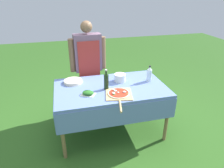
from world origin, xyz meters
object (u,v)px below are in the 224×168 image
(prep_table, at_px, (111,92))
(mixing_tub, at_px, (120,78))
(water_bottle, at_px, (149,74))
(herb_container, at_px, (88,93))
(pizza_on_peel, at_px, (119,94))
(plate_stack, at_px, (73,81))
(oil_bottle, at_px, (106,82))
(person_cook, at_px, (88,62))

(prep_table, xyz_separation_m, mixing_tub, (0.17, 0.14, 0.13))
(water_bottle, distance_m, herb_container, 0.92)
(pizza_on_peel, distance_m, mixing_tub, 0.42)
(herb_container, distance_m, plate_stack, 0.43)
(oil_bottle, distance_m, plate_stack, 0.52)
(oil_bottle, distance_m, mixing_tub, 0.32)
(plate_stack, bearing_deg, prep_table, -27.94)
(person_cook, bearing_deg, prep_table, 105.76)
(prep_table, relative_size, oil_bottle, 5.44)
(oil_bottle, xyz_separation_m, herb_container, (-0.26, -0.10, -0.08))
(pizza_on_peel, distance_m, herb_container, 0.38)
(oil_bottle, bearing_deg, pizza_on_peel, -60.30)
(water_bottle, xyz_separation_m, herb_container, (-0.90, -0.19, -0.08))
(oil_bottle, xyz_separation_m, mixing_tub, (0.24, 0.19, -0.05))
(pizza_on_peel, xyz_separation_m, herb_container, (-0.37, 0.10, 0.01))
(plate_stack, bearing_deg, pizza_on_peel, -43.88)
(mixing_tub, xyz_separation_m, plate_stack, (-0.66, 0.11, -0.04))
(pizza_on_peel, bearing_deg, oil_bottle, 131.84)
(prep_table, relative_size, water_bottle, 6.41)
(pizza_on_peel, height_order, oil_bottle, oil_bottle)
(pizza_on_peel, distance_m, oil_bottle, 0.25)
(water_bottle, xyz_separation_m, plate_stack, (-1.06, 0.21, -0.09))
(prep_table, xyz_separation_m, person_cook, (-0.21, 0.62, 0.24))
(mixing_tub, relative_size, plate_stack, 0.63)
(herb_container, xyz_separation_m, plate_stack, (-0.16, 0.40, -0.01))
(person_cook, bearing_deg, herb_container, 78.54)
(person_cook, relative_size, pizza_on_peel, 2.56)
(plate_stack, bearing_deg, herb_container, -68.78)
(prep_table, height_order, plate_stack, plate_stack)
(herb_container, xyz_separation_m, mixing_tub, (0.50, 0.29, 0.03))
(mixing_tub, bearing_deg, pizza_on_peel, -108.17)
(person_cook, distance_m, water_bottle, 0.98)
(plate_stack, bearing_deg, oil_bottle, -36.60)
(prep_table, height_order, mixing_tub, mixing_tub)
(person_cook, xyz_separation_m, mixing_tub, (0.38, -0.48, -0.11))
(person_cook, height_order, mixing_tub, person_cook)
(prep_table, distance_m, mixing_tub, 0.26)
(herb_container, bearing_deg, plate_stack, 111.22)
(mixing_tub, bearing_deg, herb_container, -149.94)
(prep_table, relative_size, plate_stack, 5.80)
(pizza_on_peel, bearing_deg, mixing_tub, 83.97)
(water_bottle, height_order, herb_container, water_bottle)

